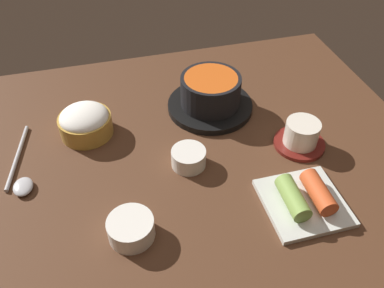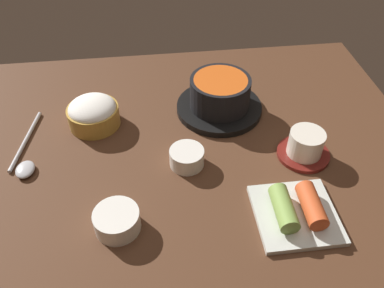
{
  "view_description": "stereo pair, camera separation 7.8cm",
  "coord_description": "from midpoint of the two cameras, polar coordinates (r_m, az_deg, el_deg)",
  "views": [
    {
      "loc": [
        -12.64,
        -56.87,
        58.19
      ],
      "look_at": [
        2.0,
        -2.0,
        5.0
      ],
      "focal_mm": 37.14,
      "sensor_mm": 36.0,
      "label": 1
    },
    {
      "loc": [
        -5.01,
        -58.36,
        58.19
      ],
      "look_at": [
        2.0,
        -2.0,
        5.0
      ],
      "focal_mm": 37.14,
      "sensor_mm": 36.0,
      "label": 2
    }
  ],
  "objects": [
    {
      "name": "stone_pot",
      "position": [
        0.89,
        0.15,
        6.99
      ],
      "size": [
        19.2,
        19.2,
        8.3
      ],
      "color": "black",
      "rests_on": "dining_table"
    },
    {
      "name": "rice_bowl",
      "position": [
        0.87,
        -17.61,
        2.95
      ],
      "size": [
        11.0,
        11.0,
        6.25
      ],
      "color": "#B78C38",
      "rests_on": "dining_table"
    },
    {
      "name": "dining_table",
      "position": [
        0.82,
        -4.44,
        -1.5
      ],
      "size": [
        100.0,
        76.0,
        2.0
      ],
      "primitive_type": "cube",
      "color": "#4C2D1C",
      "rests_on": "ground"
    },
    {
      "name": "spoon",
      "position": [
        0.83,
        -25.85,
        -4.23
      ],
      "size": [
        5.25,
        20.09,
        1.35
      ],
      "color": "#B7B7BC",
      "rests_on": "dining_table"
    },
    {
      "name": "side_bowl_near",
      "position": [
        0.67,
        -12.13,
        -11.9
      ],
      "size": [
        7.75,
        7.75,
        3.72
      ],
      "color": "white",
      "rests_on": "dining_table"
    },
    {
      "name": "tea_cup_with_saucer",
      "position": [
        0.82,
        12.82,
        1.11
      ],
      "size": [
        10.44,
        10.44,
        5.84
      ],
      "color": "maroon",
      "rests_on": "dining_table"
    },
    {
      "name": "kimchi_plate",
      "position": [
        0.72,
        12.89,
        -7.84
      ],
      "size": [
        13.92,
        13.92,
        4.35
      ],
      "color": "silver",
      "rests_on": "dining_table"
    },
    {
      "name": "banchan_cup_center",
      "position": [
        0.77,
        -3.39,
        -2.07
      ],
      "size": [
        6.74,
        6.74,
        3.56
      ],
      "color": "white",
      "rests_on": "dining_table"
    }
  ]
}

